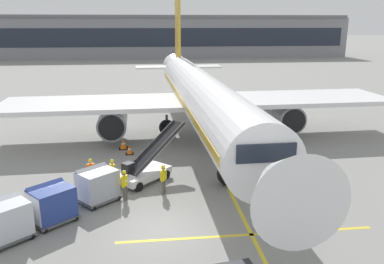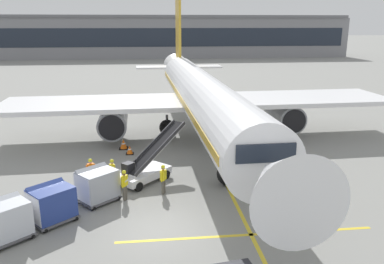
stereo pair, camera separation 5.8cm
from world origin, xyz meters
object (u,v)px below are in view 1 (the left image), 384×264
belt_loader (146,167)px  baggage_cart_lead (97,184)px  ground_crew_by_carts (163,177)px  ground_crew_wingwalker (91,171)px  safety_cone_wingtip (124,144)px  baggage_cart_second (51,203)px  baggage_cart_third (5,220)px  ground_crew_marshaller (125,183)px  safety_cone_engine_keepout (123,144)px  parked_airplane (200,96)px  ground_crew_by_loader (112,171)px  safety_cone_nose_mark (130,150)px

belt_loader → baggage_cart_lead: 3.75m
ground_crew_by_carts → ground_crew_wingwalker: size_ratio=1.00×
ground_crew_by_carts → safety_cone_wingtip: bearing=107.0°
baggage_cart_second → baggage_cart_third: (-1.66, -1.51, 0.00)m
belt_loader → ground_crew_marshaller: (-1.18, -2.66, 0.10)m
baggage_cart_third → safety_cone_engine_keepout: size_ratio=3.38×
baggage_cart_lead → baggage_cart_third: (-3.58, -3.58, 0.00)m
parked_airplane → baggage_cart_lead: size_ratio=16.29×
baggage_cart_third → ground_crew_wingwalker: bearing=62.3°
baggage_cart_lead → safety_cone_wingtip: bearing=84.6°
parked_airplane → ground_crew_by_carts: size_ratio=24.12×
baggage_cart_lead → ground_crew_marshaller: (1.47, 0.00, -0.00)m
parked_airplane → safety_cone_engine_keepout: (-6.33, -2.73, -3.18)m
baggage_cart_second → ground_crew_by_loader: baggage_cart_second is taller
baggage_cart_second → ground_crew_wingwalker: (1.32, 4.18, -0.00)m
baggage_cart_third → ground_crew_by_carts: bearing=30.0°
baggage_cart_lead → baggage_cart_second: (-1.92, -2.07, 0.00)m
ground_crew_by_carts → safety_cone_engine_keepout: ground_crew_by_carts is taller
baggage_cart_second → safety_cone_engine_keepout: baggage_cart_second is taller
safety_cone_engine_keepout → ground_crew_marshaller: bearing=-86.2°
ground_crew_by_carts → safety_cone_wingtip: (-2.72, 8.89, -0.70)m
baggage_cart_lead → ground_crew_by_carts: baggage_cart_lead is taller
baggage_cart_lead → ground_crew_by_loader: baggage_cart_lead is taller
parked_airplane → baggage_cart_lead: parked_airplane is taller
baggage_cart_third → belt_loader: bearing=45.0°
baggage_cart_lead → safety_cone_wingtip: 9.53m
baggage_cart_second → safety_cone_wingtip: baggage_cart_second is taller
belt_loader → safety_cone_nose_mark: 5.42m
ground_crew_by_loader → baggage_cart_third: bearing=-128.0°
baggage_cart_third → ground_crew_by_carts: 8.30m
parked_airplane → safety_cone_nose_mark: (-5.81, -4.03, -3.23)m
parked_airplane → baggage_cart_lead: (-7.20, -11.93, -2.55)m
ground_crew_by_carts → safety_cone_nose_mark: 7.68m
safety_cone_nose_mark → baggage_cart_third: bearing=-113.4°
baggage_cart_third → parked_airplane: bearing=55.2°
baggage_cart_second → parked_airplane: bearing=56.9°
ground_crew_by_loader → ground_crew_wingwalker: (-1.27, 0.24, 0.00)m
parked_airplane → safety_cone_wingtip: parked_airplane is taller
safety_cone_wingtip → ground_crew_wingwalker: bearing=-101.4°
parked_airplane → ground_crew_marshaller: bearing=-115.6°
parked_airplane → safety_cone_nose_mark: 7.78m
ground_crew_by_loader → safety_cone_wingtip: 7.64m
safety_cone_engine_keepout → safety_cone_nose_mark: safety_cone_engine_keepout is taller
baggage_cart_second → ground_crew_by_loader: bearing=56.6°
baggage_cart_second → ground_crew_by_loader: (2.59, 3.93, -0.00)m
ground_crew_by_loader → safety_cone_engine_keepout: ground_crew_by_loader is taller
baggage_cart_second → ground_crew_wingwalker: bearing=72.4°
baggage_cart_lead → safety_cone_engine_keepout: size_ratio=3.38×
safety_cone_engine_keepout → ground_crew_by_carts: bearing=-72.4°
ground_crew_by_carts → safety_cone_wingtip: 9.32m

